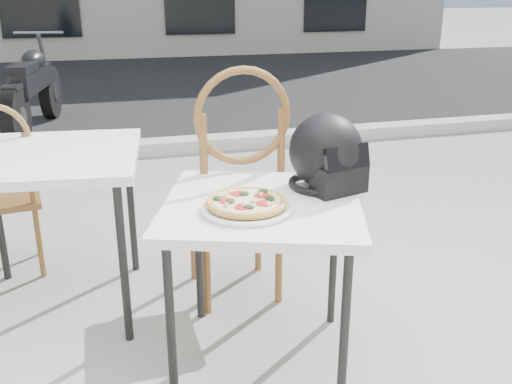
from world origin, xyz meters
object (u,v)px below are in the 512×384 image
object	(u,v)px
cafe_chair_main	(237,175)
cafe_chair_side	(0,182)
cafe_table_main	(262,217)
pizza	(247,202)
cafe_table_side	(45,168)
motorcycle	(33,90)
plate	(247,208)
helmet	(327,156)

from	to	relation	value
cafe_chair_main	cafe_chair_side	xyz separation A→B (m)	(-1.12, 0.57, -0.12)
cafe_table_main	pizza	size ratio (longest dim) A/B	2.66
cafe_table_side	cafe_chair_main	bearing A→B (deg)	-10.65
cafe_table_main	motorcycle	xyz separation A→B (m)	(-1.18, 4.57, -0.19)
cafe_chair_side	motorcycle	xyz separation A→B (m)	(-0.10, 3.48, -0.08)
pizza	cafe_chair_main	size ratio (longest dim) A/B	0.31
cafe_table_main	cafe_chair_side	size ratio (longest dim) A/B	0.99
pizza	cafe_chair_main	xyz separation A→B (m)	(0.12, 0.59, -0.09)
cafe_chair_side	motorcycle	distance (m)	3.48
plate	cafe_chair_side	world-z (taller)	cafe_chair_side
pizza	cafe_chair_side	bearing A→B (deg)	130.77
plate	cafe_chair_main	size ratio (longest dim) A/B	0.39
cafe_table_main	pizza	xyz separation A→B (m)	(-0.08, -0.07, 0.10)
cafe_chair_main	helmet	bearing A→B (deg)	121.34
helmet	cafe_chair_side	size ratio (longest dim) A/B	0.39
plate	motorcycle	size ratio (longest dim) A/B	0.22
cafe_table_main	motorcycle	world-z (taller)	motorcycle
helmet	cafe_chair_main	world-z (taller)	cafe_chair_main
cafe_table_side	motorcycle	world-z (taller)	motorcycle
pizza	cafe_chair_main	world-z (taller)	cafe_chair_main
helmet	cafe_table_side	distance (m)	1.27
cafe_table_main	plate	distance (m)	0.13
cafe_table_main	helmet	size ratio (longest dim) A/B	2.56
cafe_chair_main	motorcycle	size ratio (longest dim) A/B	0.57
pizza	cafe_chair_main	distance (m)	0.61
cafe_chair_main	motorcycle	bearing A→B (deg)	-73.36
cafe_table_main	helmet	world-z (taller)	helmet
motorcycle	cafe_chair_side	bearing A→B (deg)	-78.68
plate	cafe_chair_side	xyz separation A→B (m)	(-1.00, 1.16, -0.18)
cafe_table_main	pizza	world-z (taller)	pizza
pizza	helmet	bearing A→B (deg)	23.10
cafe_table_side	motorcycle	distance (m)	3.92
cafe_chair_main	cafe_table_side	xyz separation A→B (m)	(-0.85, 0.16, 0.06)
cafe_chair_side	pizza	bearing A→B (deg)	123.90
plate	cafe_table_side	world-z (taller)	cafe_table_side
cafe_chair_main	motorcycle	distance (m)	4.23
cafe_table_side	cafe_chair_side	bearing A→B (deg)	122.91
helmet	motorcycle	distance (m)	4.74
cafe_table_main	helmet	xyz separation A→B (m)	(0.30, 0.09, 0.20)
cafe_chair_side	cafe_table_side	bearing A→B (deg)	116.04
cafe_chair_main	cafe_chair_side	distance (m)	1.26
cafe_table_main	cafe_table_side	world-z (taller)	cafe_table_side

